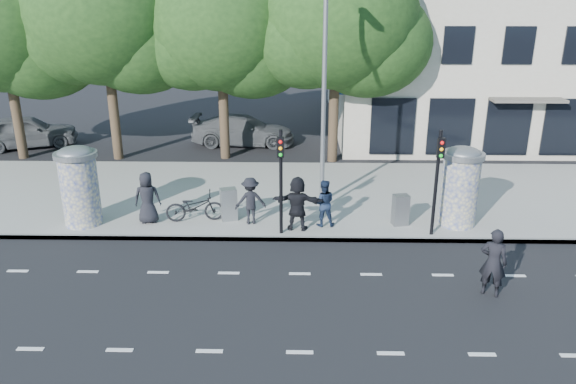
{
  "coord_description": "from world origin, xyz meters",
  "views": [
    {
      "loc": [
        -0.05,
        -12.59,
        7.59
      ],
      "look_at": [
        -0.37,
        3.5,
        1.68
      ],
      "focal_mm": 35.0,
      "sensor_mm": 36.0,
      "label": 1
    }
  ],
  "objects_px": {
    "traffic_pole_far": "(438,173)",
    "bicycle": "(195,207)",
    "cabinet_right": "(400,210)",
    "ped_f": "(297,203)",
    "car_right": "(243,130)",
    "ped_c": "(323,203)",
    "man_road": "(493,262)",
    "car_left": "(26,131)",
    "street_lamp": "(324,74)",
    "ped_a": "(147,198)",
    "ad_column_left": "(79,184)",
    "ad_column_right": "(460,184)",
    "traffic_pole_near": "(281,172)",
    "ped_d": "(250,201)",
    "cabinet_left": "(229,204)"
  },
  "relations": [
    {
      "from": "ad_column_right",
      "to": "cabinet_right",
      "type": "relative_size",
      "value": 2.55
    },
    {
      "from": "ped_f",
      "to": "cabinet_right",
      "type": "height_order",
      "value": "ped_f"
    },
    {
      "from": "car_right",
      "to": "cabinet_right",
      "type": "bearing_deg",
      "value": -147.7
    },
    {
      "from": "ped_a",
      "to": "bicycle",
      "type": "bearing_deg",
      "value": 178.56
    },
    {
      "from": "traffic_pole_near",
      "to": "cabinet_right",
      "type": "height_order",
      "value": "traffic_pole_near"
    },
    {
      "from": "bicycle",
      "to": "car_right",
      "type": "height_order",
      "value": "car_right"
    },
    {
      "from": "ad_column_right",
      "to": "car_right",
      "type": "distance_m",
      "value": 13.2
    },
    {
      "from": "cabinet_left",
      "to": "car_left",
      "type": "xyz_separation_m",
      "value": [
        -11.22,
        9.44,
        0.1
      ]
    },
    {
      "from": "ped_c",
      "to": "street_lamp",
      "type": "bearing_deg",
      "value": -93.49
    },
    {
      "from": "cabinet_left",
      "to": "car_left",
      "type": "height_order",
      "value": "car_left"
    },
    {
      "from": "cabinet_left",
      "to": "street_lamp",
      "type": "bearing_deg",
      "value": 10.79
    },
    {
      "from": "ped_c",
      "to": "cabinet_right",
      "type": "relative_size",
      "value": 1.52
    },
    {
      "from": "bicycle",
      "to": "ad_column_right",
      "type": "bearing_deg",
      "value": -98.78
    },
    {
      "from": "ad_column_left",
      "to": "cabinet_left",
      "type": "bearing_deg",
      "value": 4.89
    },
    {
      "from": "cabinet_right",
      "to": "ped_f",
      "type": "bearing_deg",
      "value": 175.62
    },
    {
      "from": "ped_d",
      "to": "ad_column_left",
      "type": "bearing_deg",
      "value": -9.56
    },
    {
      "from": "ped_a",
      "to": "car_left",
      "type": "xyz_separation_m",
      "value": [
        -8.57,
        9.72,
        -0.22
      ]
    },
    {
      "from": "traffic_pole_near",
      "to": "traffic_pole_far",
      "type": "relative_size",
      "value": 1.0
    },
    {
      "from": "bicycle",
      "to": "cabinet_right",
      "type": "bearing_deg",
      "value": -99.77
    },
    {
      "from": "traffic_pole_far",
      "to": "car_right",
      "type": "bearing_deg",
      "value": 122.1
    },
    {
      "from": "ped_a",
      "to": "ped_d",
      "type": "distance_m",
      "value": 3.41
    },
    {
      "from": "car_right",
      "to": "ped_f",
      "type": "bearing_deg",
      "value": -163.91
    },
    {
      "from": "street_lamp",
      "to": "ped_d",
      "type": "xyz_separation_m",
      "value": [
        -2.44,
        -2.0,
        -3.85
      ]
    },
    {
      "from": "ped_a",
      "to": "car_left",
      "type": "height_order",
      "value": "ped_a"
    },
    {
      "from": "ad_column_right",
      "to": "street_lamp",
      "type": "relative_size",
      "value": 0.33
    },
    {
      "from": "ped_c",
      "to": "ad_column_left",
      "type": "bearing_deg",
      "value": -2.65
    },
    {
      "from": "ped_f",
      "to": "car_left",
      "type": "bearing_deg",
      "value": -31.11
    },
    {
      "from": "ped_f",
      "to": "car_left",
      "type": "height_order",
      "value": "ped_f"
    },
    {
      "from": "car_left",
      "to": "car_right",
      "type": "height_order",
      "value": "car_left"
    },
    {
      "from": "street_lamp",
      "to": "cabinet_right",
      "type": "height_order",
      "value": "street_lamp"
    },
    {
      "from": "traffic_pole_near",
      "to": "car_right",
      "type": "height_order",
      "value": "traffic_pole_near"
    },
    {
      "from": "cabinet_right",
      "to": "car_right",
      "type": "bearing_deg",
      "value": 108.67
    },
    {
      "from": "ad_column_left",
      "to": "ped_a",
      "type": "xyz_separation_m",
      "value": [
        2.15,
        0.13,
        -0.51
      ]
    },
    {
      "from": "traffic_pole_far",
      "to": "ped_c",
      "type": "xyz_separation_m",
      "value": [
        -3.44,
        0.69,
        -1.29
      ]
    },
    {
      "from": "traffic_pole_near",
      "to": "street_lamp",
      "type": "bearing_deg",
      "value": 63.77
    },
    {
      "from": "ad_column_left",
      "to": "cabinet_right",
      "type": "height_order",
      "value": "ad_column_left"
    },
    {
      "from": "street_lamp",
      "to": "ped_d",
      "type": "height_order",
      "value": "street_lamp"
    },
    {
      "from": "ped_a",
      "to": "man_road",
      "type": "relative_size",
      "value": 0.94
    },
    {
      "from": "ped_a",
      "to": "bicycle",
      "type": "relative_size",
      "value": 0.91
    },
    {
      "from": "ped_f",
      "to": "bicycle",
      "type": "height_order",
      "value": "ped_f"
    },
    {
      "from": "traffic_pole_far",
      "to": "bicycle",
      "type": "bearing_deg",
      "value": 172.66
    },
    {
      "from": "ad_column_right",
      "to": "car_left",
      "type": "distance_m",
      "value": 21.16
    },
    {
      "from": "ad_column_left",
      "to": "ped_f",
      "type": "xyz_separation_m",
      "value": [
        7.11,
        -0.35,
        -0.49
      ]
    },
    {
      "from": "ped_c",
      "to": "ped_f",
      "type": "bearing_deg",
      "value": 18.89
    },
    {
      "from": "ped_f",
      "to": "car_left",
      "type": "distance_m",
      "value": 16.94
    },
    {
      "from": "traffic_pole_near",
      "to": "ped_f",
      "type": "xyz_separation_m",
      "value": [
        0.51,
        0.36,
        -1.18
      ]
    },
    {
      "from": "street_lamp",
      "to": "ped_f",
      "type": "relative_size",
      "value": 4.46
    },
    {
      "from": "ad_column_left",
      "to": "ped_c",
      "type": "distance_m",
      "value": 7.99
    },
    {
      "from": "ped_c",
      "to": "ped_f",
      "type": "relative_size",
      "value": 0.88
    },
    {
      "from": "ped_c",
      "to": "man_road",
      "type": "relative_size",
      "value": 0.85
    }
  ]
}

